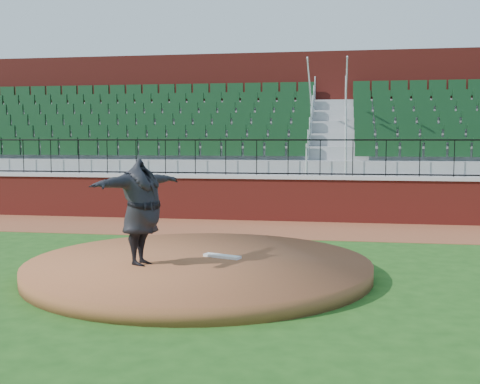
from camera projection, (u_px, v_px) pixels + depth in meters
The scene contains 10 objects.
ground at pixel (225, 275), 10.18m from camera, with size 90.00×90.00×0.00m, color #1D4B15.
warning_track at pixel (265, 229), 15.48m from camera, with size 34.00×3.20×0.01m, color brown.
field_wall at pixel (272, 200), 17.00m from camera, with size 34.00×0.35×1.20m, color maroon.
wall_cap at pixel (272, 177), 16.95m from camera, with size 34.00×0.45×0.10m, color #B7B7B7.
wall_railing at pixel (272, 158), 16.90m from camera, with size 34.00×0.05×1.00m, color black, non-canonical shape.
seating_stands at pixel (282, 140), 19.53m from camera, with size 34.00×5.10×4.60m, color gray, non-canonical shape.
concourse_wall at pixel (289, 128), 22.24m from camera, with size 34.00×0.50×5.50m, color maroon.
pitchers_mound at pixel (199, 267), 10.25m from camera, with size 5.87×5.87×0.25m, color brown.
pitching_rubber at pixel (222, 256), 10.46m from camera, with size 0.69×0.17×0.05m, color white.
pitcher at pixel (142, 212), 9.79m from camera, with size 2.16×0.59×1.76m, color black.
Camera 1 is at (1.91, -9.83, 2.32)m, focal length 44.68 mm.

